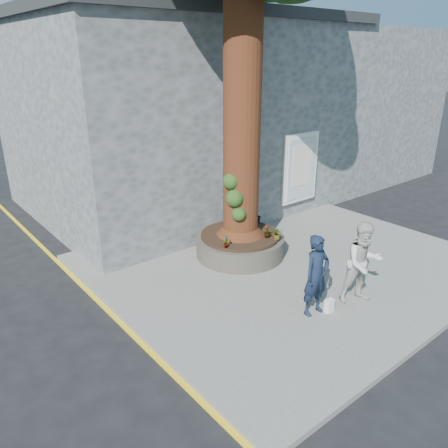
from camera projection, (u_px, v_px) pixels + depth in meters
ground at (272, 299)px, 9.70m from camera, size 120.00×120.00×0.00m
pavement at (286, 262)px, 11.28m from camera, size 9.00×8.00×0.12m
yellow_line at (126, 329)px, 8.63m from camera, size 0.10×30.00×0.01m
stone_shop at (180, 113)px, 15.22m from camera, size 10.30×8.30×6.30m
neighbour_shop at (326, 103)px, 19.98m from camera, size 6.00×8.00×6.00m
planter at (240, 244)px, 11.47m from camera, size 2.30×2.30×0.60m
man at (316, 275)px, 8.68m from camera, size 0.64×0.44×1.70m
woman at (363, 263)px, 9.11m from camera, size 1.07×0.96×1.79m
shopping_bag at (329, 306)px, 8.96m from camera, size 0.20×0.12×0.28m
plant_a at (226, 241)px, 10.47m from camera, size 0.22×0.21×0.35m
plant_b at (256, 216)px, 11.99m from camera, size 0.33×0.33×0.44m
plant_c at (268, 232)px, 11.08m from camera, size 0.19×0.19×0.31m
plant_d at (278, 233)px, 10.98m from camera, size 0.38×0.38×0.31m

